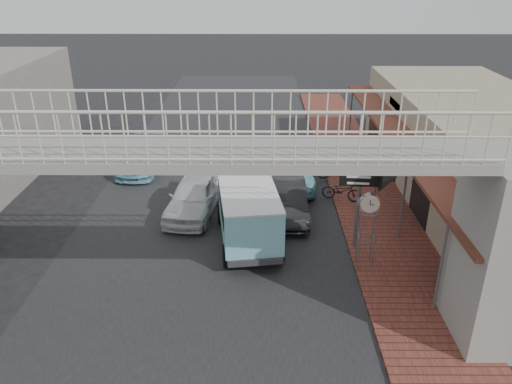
{
  "coord_description": "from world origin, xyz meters",
  "views": [
    {
      "loc": [
        1.89,
        -14.66,
        9.03
      ],
      "look_at": [
        1.78,
        1.18,
        1.8
      ],
      "focal_mm": 35.0,
      "sensor_mm": 36.0,
      "label": 1
    }
  ],
  "objects_px": {
    "angkot_curb": "(288,170)",
    "street_clock": "(369,207)",
    "angkot_far": "(142,156)",
    "arrow_sign": "(387,174)",
    "white_hatchback": "(194,196)",
    "motorcycle_far": "(334,170)",
    "dark_sedan": "(287,199)",
    "angkot_van": "(248,209)",
    "motorcycle_near": "(342,191)"
  },
  "relations": [
    {
      "from": "dark_sedan",
      "to": "angkot_curb",
      "type": "bearing_deg",
      "value": 84.87
    },
    {
      "from": "dark_sedan",
      "to": "motorcycle_near",
      "type": "bearing_deg",
      "value": 25.01
    },
    {
      "from": "angkot_far",
      "to": "street_clock",
      "type": "relative_size",
      "value": 1.71
    },
    {
      "from": "angkot_far",
      "to": "angkot_van",
      "type": "relative_size",
      "value": 0.97
    },
    {
      "from": "dark_sedan",
      "to": "angkot_curb",
      "type": "height_order",
      "value": "dark_sedan"
    },
    {
      "from": "angkot_curb",
      "to": "street_clock",
      "type": "height_order",
      "value": "street_clock"
    },
    {
      "from": "arrow_sign",
      "to": "street_clock",
      "type": "bearing_deg",
      "value": -118.37
    },
    {
      "from": "angkot_far",
      "to": "motorcycle_far",
      "type": "relative_size",
      "value": 2.74
    },
    {
      "from": "angkot_curb",
      "to": "motorcycle_far",
      "type": "distance_m",
      "value": 2.13
    },
    {
      "from": "motorcycle_far",
      "to": "street_clock",
      "type": "height_order",
      "value": "street_clock"
    },
    {
      "from": "dark_sedan",
      "to": "angkot_van",
      "type": "distance_m",
      "value": 2.74
    },
    {
      "from": "white_hatchback",
      "to": "street_clock",
      "type": "xyz_separation_m",
      "value": [
        5.97,
        -3.95,
        1.49
      ]
    },
    {
      "from": "white_hatchback",
      "to": "angkot_curb",
      "type": "distance_m",
      "value": 4.85
    },
    {
      "from": "motorcycle_near",
      "to": "arrow_sign",
      "type": "height_order",
      "value": "arrow_sign"
    },
    {
      "from": "dark_sedan",
      "to": "angkot_van",
      "type": "relative_size",
      "value": 0.91
    },
    {
      "from": "motorcycle_far",
      "to": "dark_sedan",
      "type": "bearing_deg",
      "value": 151.64
    },
    {
      "from": "white_hatchback",
      "to": "arrow_sign",
      "type": "xyz_separation_m",
      "value": [
        6.7,
        -2.84,
        2.12
      ]
    },
    {
      "from": "angkot_van",
      "to": "motorcycle_near",
      "type": "height_order",
      "value": "angkot_van"
    },
    {
      "from": "white_hatchback",
      "to": "angkot_van",
      "type": "bearing_deg",
      "value": -39.37
    },
    {
      "from": "dark_sedan",
      "to": "white_hatchback",
      "type": "bearing_deg",
      "value": 176.18
    },
    {
      "from": "white_hatchback",
      "to": "angkot_far",
      "type": "bearing_deg",
      "value": 131.55
    },
    {
      "from": "street_clock",
      "to": "white_hatchback",
      "type": "bearing_deg",
      "value": 150.46
    },
    {
      "from": "white_hatchback",
      "to": "dark_sedan",
      "type": "bearing_deg",
      "value": 5.48
    },
    {
      "from": "angkot_van",
      "to": "motorcycle_near",
      "type": "relative_size",
      "value": 2.77
    },
    {
      "from": "dark_sedan",
      "to": "arrow_sign",
      "type": "height_order",
      "value": "arrow_sign"
    },
    {
      "from": "motorcycle_near",
      "to": "angkot_curb",
      "type": "bearing_deg",
      "value": 65.43
    },
    {
      "from": "angkot_far",
      "to": "motorcycle_far",
      "type": "distance_m",
      "value": 9.2
    },
    {
      "from": "dark_sedan",
      "to": "angkot_far",
      "type": "distance_m",
      "value": 8.31
    },
    {
      "from": "dark_sedan",
      "to": "arrow_sign",
      "type": "relative_size",
      "value": 1.21
    },
    {
      "from": "angkot_curb",
      "to": "angkot_van",
      "type": "relative_size",
      "value": 1.04
    },
    {
      "from": "motorcycle_near",
      "to": "dark_sedan",
      "type": "bearing_deg",
      "value": 134.32
    },
    {
      "from": "angkot_van",
      "to": "motorcycle_far",
      "type": "distance_m",
      "value": 6.76
    },
    {
      "from": "angkot_far",
      "to": "motorcycle_near",
      "type": "bearing_deg",
      "value": -20.65
    },
    {
      "from": "angkot_curb",
      "to": "angkot_van",
      "type": "distance_m",
      "value": 5.6
    },
    {
      "from": "arrow_sign",
      "to": "motorcycle_far",
      "type": "bearing_deg",
      "value": 101.87
    },
    {
      "from": "angkot_far",
      "to": "street_clock",
      "type": "bearing_deg",
      "value": -42.1
    },
    {
      "from": "angkot_far",
      "to": "arrow_sign",
      "type": "bearing_deg",
      "value": -36.02
    },
    {
      "from": "white_hatchback",
      "to": "motorcycle_far",
      "type": "xyz_separation_m",
      "value": [
        5.97,
        3.17,
        -0.15
      ]
    },
    {
      "from": "white_hatchback",
      "to": "angkot_van",
      "type": "relative_size",
      "value": 0.95
    },
    {
      "from": "angkot_van",
      "to": "street_clock",
      "type": "distance_m",
      "value": 4.2
    },
    {
      "from": "angkot_far",
      "to": "arrow_sign",
      "type": "xyz_separation_m",
      "value": [
        9.81,
        -7.52,
        2.22
      ]
    },
    {
      "from": "motorcycle_far",
      "to": "arrow_sign",
      "type": "xyz_separation_m",
      "value": [
        0.73,
        -6.02,
        2.27
      ]
    },
    {
      "from": "street_clock",
      "to": "arrow_sign",
      "type": "bearing_deg",
      "value": 60.65
    },
    {
      "from": "angkot_curb",
      "to": "angkot_van",
      "type": "height_order",
      "value": "angkot_van"
    },
    {
      "from": "dark_sedan",
      "to": "street_clock",
      "type": "relative_size",
      "value": 1.61
    },
    {
      "from": "angkot_van",
      "to": "motorcycle_far",
      "type": "xyz_separation_m",
      "value": [
        3.79,
        5.54,
        -0.76
      ]
    },
    {
      "from": "angkot_far",
      "to": "motorcycle_far",
      "type": "bearing_deg",
      "value": -7.94
    },
    {
      "from": "angkot_van",
      "to": "motorcycle_near",
      "type": "xyz_separation_m",
      "value": [
        3.79,
        3.36,
        -0.81
      ]
    },
    {
      "from": "white_hatchback",
      "to": "arrow_sign",
      "type": "bearing_deg",
      "value": -15.02
    },
    {
      "from": "white_hatchback",
      "to": "dark_sedan",
      "type": "distance_m",
      "value": 3.66
    }
  ]
}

